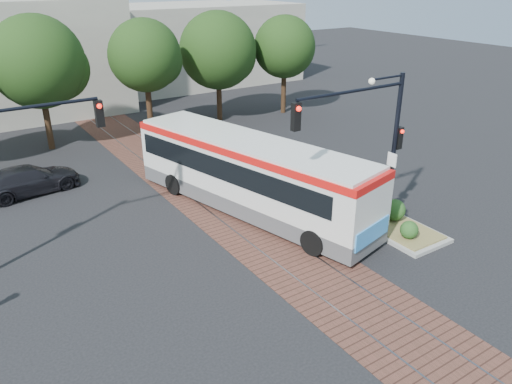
% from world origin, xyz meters
% --- Properties ---
extents(ground, '(120.00, 120.00, 0.00)m').
position_xyz_m(ground, '(0.00, 0.00, 0.00)').
color(ground, black).
rests_on(ground, ground).
extents(trackbed, '(3.60, 40.00, 0.02)m').
position_xyz_m(trackbed, '(0.00, 4.00, 0.01)').
color(trackbed, brown).
rests_on(trackbed, ground).
extents(tree_row, '(26.40, 5.60, 7.67)m').
position_xyz_m(tree_row, '(1.21, 16.42, 4.85)').
color(tree_row, '#382314').
rests_on(tree_row, ground).
extents(warehouses, '(40.00, 13.00, 8.00)m').
position_xyz_m(warehouses, '(-0.53, 28.75, 3.81)').
color(warehouses, '#ADA899').
rests_on(warehouses, ground).
extents(city_bus, '(5.38, 12.32, 3.23)m').
position_xyz_m(city_bus, '(0.86, 3.27, 1.80)').
color(city_bus, '#4B4B4E').
rests_on(city_bus, ground).
extents(traffic_island, '(2.20, 5.20, 1.13)m').
position_xyz_m(traffic_island, '(4.82, -0.90, 0.33)').
color(traffic_island, gray).
rests_on(traffic_island, ground).
extents(signal_pole_main, '(5.49, 0.46, 6.00)m').
position_xyz_m(signal_pole_main, '(3.86, -0.81, 4.16)').
color(signal_pole_main, black).
rests_on(signal_pole_main, ground).
extents(signal_pole_left, '(4.99, 0.34, 6.00)m').
position_xyz_m(signal_pole_left, '(-8.37, 4.00, 3.86)').
color(signal_pole_left, black).
rests_on(signal_pole_left, ground).
extents(parked_car, '(4.88, 2.51, 1.35)m').
position_xyz_m(parked_car, '(-6.89, 10.55, 0.68)').
color(parked_car, black).
rests_on(parked_car, ground).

